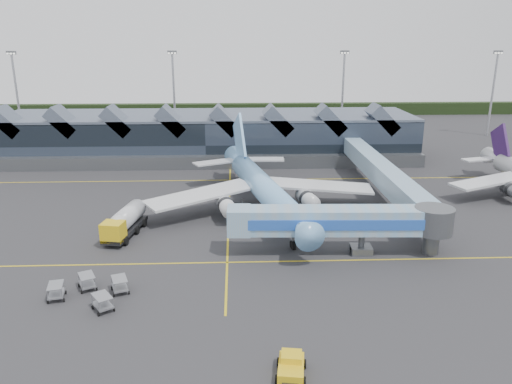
{
  "coord_description": "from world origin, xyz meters",
  "views": [
    {
      "loc": [
        1.21,
        -62.37,
        25.64
      ],
      "look_at": [
        3.94,
        4.11,
        5.0
      ],
      "focal_mm": 35.0,
      "sensor_mm": 36.0,
      "label": 1
    }
  ],
  "objects_px": {
    "fuel_truck": "(126,220)",
    "jet_bridge": "(353,222)",
    "main_airliner": "(262,186)",
    "pushback_tug": "(291,367)"
  },
  "relations": [
    {
      "from": "fuel_truck",
      "to": "jet_bridge",
      "type": "bearing_deg",
      "value": -4.0
    },
    {
      "from": "jet_bridge",
      "to": "fuel_truck",
      "type": "relative_size",
      "value": 2.52
    },
    {
      "from": "main_airliner",
      "to": "jet_bridge",
      "type": "distance_m",
      "value": 19.65
    },
    {
      "from": "main_airliner",
      "to": "fuel_truck",
      "type": "xyz_separation_m",
      "value": [
        -18.88,
        -9.21,
        -1.89
      ]
    },
    {
      "from": "jet_bridge",
      "to": "pushback_tug",
      "type": "xyz_separation_m",
      "value": [
        -10.01,
        -23.01,
        -3.43
      ]
    },
    {
      "from": "pushback_tug",
      "to": "main_airliner",
      "type": "bearing_deg",
      "value": 98.79
    },
    {
      "from": "fuel_truck",
      "to": "pushback_tug",
      "type": "relative_size",
      "value": 2.78
    },
    {
      "from": "jet_bridge",
      "to": "pushback_tug",
      "type": "distance_m",
      "value": 25.33
    },
    {
      "from": "main_airliner",
      "to": "pushback_tug",
      "type": "relative_size",
      "value": 10.51
    },
    {
      "from": "fuel_truck",
      "to": "main_airliner",
      "type": "bearing_deg",
      "value": 36.45
    }
  ]
}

